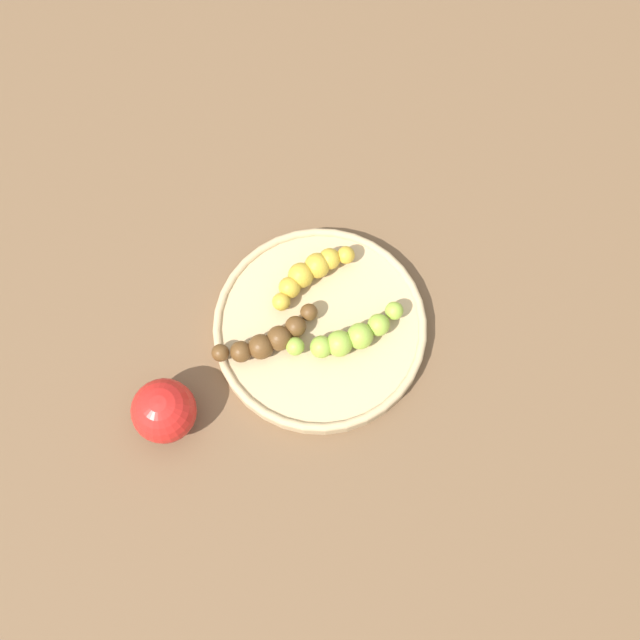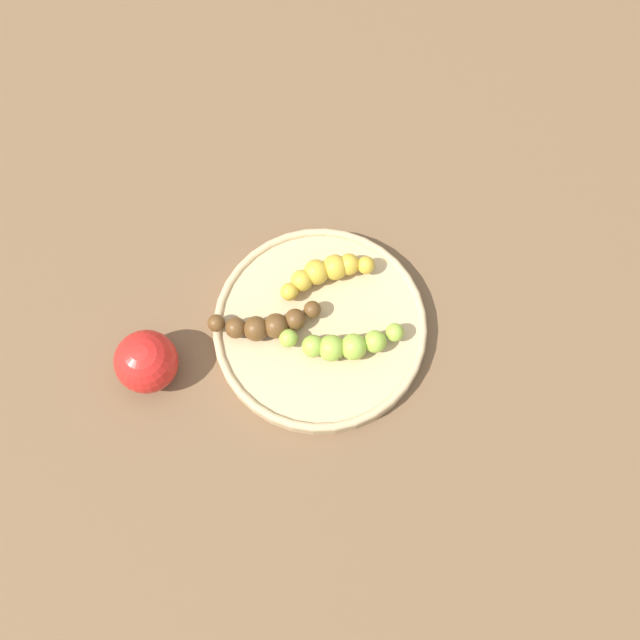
{
  "view_description": "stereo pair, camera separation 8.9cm",
  "coord_description": "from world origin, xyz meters",
  "px_view_note": "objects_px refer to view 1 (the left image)",
  "views": [
    {
      "loc": [
        0.01,
        0.29,
        0.88
      ],
      "look_at": [
        0.0,
        0.0,
        0.04
      ],
      "focal_mm": 43.72,
      "sensor_mm": 36.0,
      "label": 1
    },
    {
      "loc": [
        -0.07,
        0.28,
        0.88
      ],
      "look_at": [
        0.0,
        0.0,
        0.04
      ],
      "focal_mm": 43.72,
      "sensor_mm": 36.0,
      "label": 2
    }
  ],
  "objects_px": {
    "banana_green": "(348,337)",
    "banana_spotted": "(309,273)",
    "banana_overripe": "(269,340)",
    "fruit_bowl": "(320,327)",
    "apple_red": "(164,411)"
  },
  "relations": [
    {
      "from": "banana_green",
      "to": "banana_spotted",
      "type": "distance_m",
      "value": 0.09
    },
    {
      "from": "apple_red",
      "to": "banana_overripe",
      "type": "bearing_deg",
      "value": -146.51
    },
    {
      "from": "fruit_bowl",
      "to": "banana_spotted",
      "type": "distance_m",
      "value": 0.07
    },
    {
      "from": "banana_overripe",
      "to": "fruit_bowl",
      "type": "bearing_deg",
      "value": 84.76
    },
    {
      "from": "banana_overripe",
      "to": "apple_red",
      "type": "xyz_separation_m",
      "value": [
        0.12,
        0.08,
        0.0
      ]
    },
    {
      "from": "banana_overripe",
      "to": "apple_red",
      "type": "relative_size",
      "value": 1.7
    },
    {
      "from": "fruit_bowl",
      "to": "banana_green",
      "type": "bearing_deg",
      "value": 147.19
    },
    {
      "from": "banana_green",
      "to": "banana_spotted",
      "type": "relative_size",
      "value": 1.38
    },
    {
      "from": "fruit_bowl",
      "to": "banana_green",
      "type": "xyz_separation_m",
      "value": [
        -0.03,
        0.02,
        0.02
      ]
    },
    {
      "from": "banana_green",
      "to": "apple_red",
      "type": "xyz_separation_m",
      "value": [
        0.21,
        0.08,
        0.0
      ]
    },
    {
      "from": "banana_green",
      "to": "apple_red",
      "type": "height_order",
      "value": "apple_red"
    },
    {
      "from": "banana_spotted",
      "to": "banana_overripe",
      "type": "xyz_separation_m",
      "value": [
        0.05,
        0.08,
        -0.0
      ]
    },
    {
      "from": "banana_overripe",
      "to": "banana_spotted",
      "type": "bearing_deg",
      "value": 124.82
    },
    {
      "from": "fruit_bowl",
      "to": "banana_overripe",
      "type": "xyz_separation_m",
      "value": [
        0.06,
        0.02,
        0.02
      ]
    },
    {
      "from": "banana_spotted",
      "to": "apple_red",
      "type": "bearing_deg",
      "value": 98.06
    }
  ]
}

